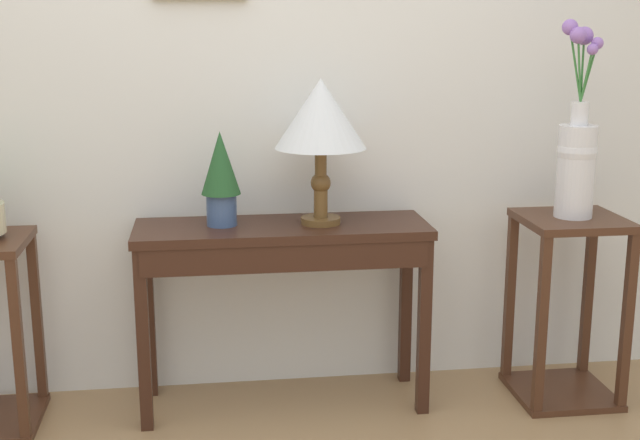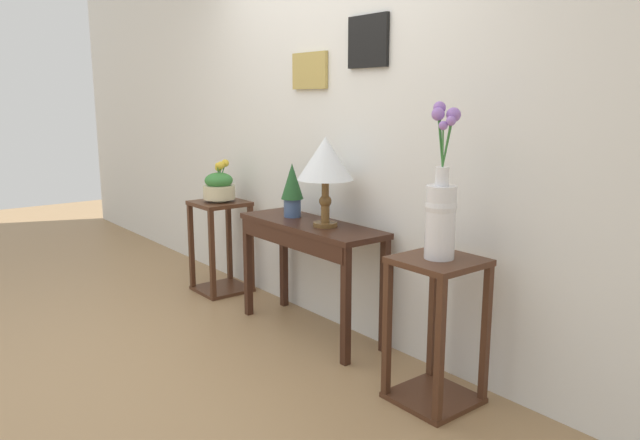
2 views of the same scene
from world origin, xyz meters
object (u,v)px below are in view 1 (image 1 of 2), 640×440
object	(u,v)px
console_table	(283,256)
flower_vase_tall_right	(577,154)
table_lamp	(321,118)
pedestal_stand_right	(566,308)
potted_plant_on_console	(221,174)

from	to	relation	value
console_table	flower_vase_tall_right	world-z (taller)	flower_vase_tall_right
table_lamp	pedestal_stand_right	distance (m)	1.23
pedestal_stand_right	flower_vase_tall_right	bearing A→B (deg)	117.39
flower_vase_tall_right	pedestal_stand_right	bearing A→B (deg)	-62.61
table_lamp	pedestal_stand_right	size ratio (longest dim) A/B	0.73
console_table	table_lamp	bearing A→B (deg)	8.62
pedestal_stand_right	flower_vase_tall_right	size ratio (longest dim) A/B	1.00
potted_plant_on_console	pedestal_stand_right	bearing A→B (deg)	-4.11
potted_plant_on_console	flower_vase_tall_right	world-z (taller)	flower_vase_tall_right
table_lamp	pedestal_stand_right	world-z (taller)	table_lamp
table_lamp	pedestal_stand_right	xyz separation A→B (m)	(0.97, -0.08, -0.76)
pedestal_stand_right	flower_vase_tall_right	xyz separation A→B (m)	(-0.00, 0.00, 0.62)
table_lamp	console_table	bearing A→B (deg)	-171.38
pedestal_stand_right	flower_vase_tall_right	distance (m)	0.62
table_lamp	flower_vase_tall_right	size ratio (longest dim) A/B	0.73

